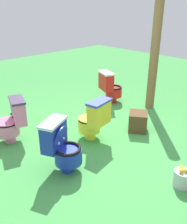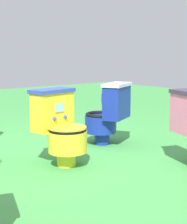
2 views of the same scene
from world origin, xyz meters
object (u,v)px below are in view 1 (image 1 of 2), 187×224
object	(u,v)px
toilet_pink	(12,121)
toilet_yellow	(94,120)
toilet_blue	(62,146)
small_crate	(138,121)
toilet_red	(110,87)
lemon_bucket	(182,178)
wooden_post	(154,56)

from	to	relation	value
toilet_pink	toilet_yellow	bearing A→B (deg)	-113.41
toilet_yellow	toilet_blue	bearing A→B (deg)	-171.32
toilet_yellow	small_crate	distance (m)	0.89
toilet_red	toilet_yellow	world-z (taller)	same
lemon_bucket	toilet_red	bearing A→B (deg)	-119.52
toilet_red	toilet_pink	bearing A→B (deg)	-67.43
toilet_blue	lemon_bucket	size ratio (longest dim) A/B	2.63
small_crate	lemon_bucket	xyz separation A→B (m)	(0.81, 1.29, -0.05)
toilet_blue	toilet_pink	world-z (taller)	same
toilet_yellow	small_crate	size ratio (longest dim) A/B	2.09
toilet_blue	toilet_yellow	bearing A→B (deg)	172.74
toilet_blue	toilet_pink	bearing A→B (deg)	-110.60
toilet_red	wooden_post	distance (m)	1.17
toilet_blue	toilet_pink	distance (m)	1.18
toilet_red	toilet_pink	xyz separation A→B (m)	(2.40, 0.05, -0.00)
toilet_yellow	lemon_bucket	size ratio (longest dim) A/B	2.63
toilet_pink	lemon_bucket	bearing A→B (deg)	-139.52
toilet_yellow	small_crate	world-z (taller)	toilet_yellow
toilet_yellow	wooden_post	bearing A→B (deg)	-4.87
small_crate	toilet_yellow	bearing A→B (deg)	-20.38
toilet_yellow	toilet_pink	size ratio (longest dim) A/B	1.00
small_crate	lemon_bucket	world-z (taller)	small_crate
toilet_blue	wooden_post	distance (m)	2.86
toilet_yellow	toilet_pink	world-z (taller)	same
toilet_blue	wooden_post	size ratio (longest dim) A/B	0.32
toilet_yellow	toilet_blue	world-z (taller)	same
small_crate	lemon_bucket	distance (m)	1.53
toilet_pink	wooden_post	world-z (taller)	wooden_post
wooden_post	small_crate	xyz separation A→B (m)	(1.04, 0.45, -0.96)
toilet_pink	toilet_blue	bearing A→B (deg)	-155.90
toilet_blue	toilet_pink	size ratio (longest dim) A/B	1.00
toilet_yellow	lemon_bucket	world-z (taller)	toilet_yellow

